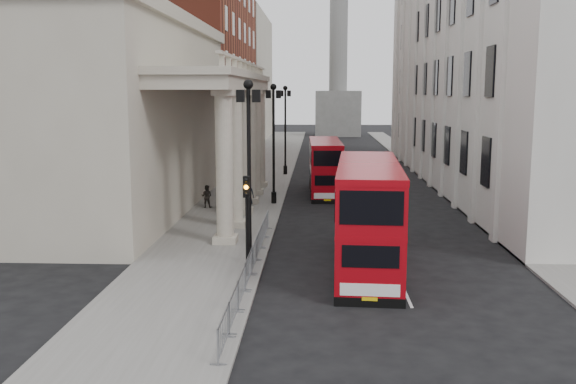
% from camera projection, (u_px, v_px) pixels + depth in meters
% --- Properties ---
extents(ground, '(260.00, 260.00, 0.00)m').
position_uv_depth(ground, '(254.00, 293.00, 25.44)').
color(ground, black).
rests_on(ground, ground).
extents(sidewalk_west, '(6.00, 140.00, 0.12)m').
position_uv_depth(sidewalk_west, '(254.00, 184.00, 55.17)').
color(sidewalk_west, slate).
rests_on(sidewalk_west, ground).
extents(sidewalk_east, '(3.00, 140.00, 0.12)m').
position_uv_depth(sidewalk_east, '(447.00, 185.00, 54.41)').
color(sidewalk_east, slate).
rests_on(sidewalk_east, ground).
extents(kerb, '(0.20, 140.00, 0.14)m').
position_uv_depth(kerb, '(288.00, 184.00, 55.03)').
color(kerb, slate).
rests_on(kerb, ground).
extents(portico_building, '(9.00, 28.00, 12.00)m').
position_uv_depth(portico_building, '(124.00, 120.00, 42.75)').
color(portico_building, '#A39B88').
rests_on(portico_building, ground).
extents(brick_building, '(9.00, 32.00, 22.00)m').
position_uv_depth(brick_building, '(202.00, 63.00, 71.57)').
color(brick_building, maroon).
rests_on(brick_building, ground).
extents(west_building_far, '(9.00, 30.00, 20.00)m').
position_uv_depth(west_building_far, '(238.00, 78.00, 103.30)').
color(west_building_far, '#A39B88').
rests_on(west_building_far, ground).
extents(east_building, '(8.00, 55.00, 25.00)m').
position_uv_depth(east_building, '(478.00, 37.00, 54.33)').
color(east_building, beige).
rests_on(east_building, ground).
extents(monument_column, '(8.00, 8.00, 54.20)m').
position_uv_depth(monument_column, '(338.00, 45.00, 113.45)').
color(monument_column, '#60605E').
rests_on(monument_column, ground).
extents(lamp_post_south, '(1.05, 0.44, 8.32)m').
position_uv_depth(lamp_post_south, '(249.00, 159.00, 28.65)').
color(lamp_post_south, black).
rests_on(lamp_post_south, sidewalk_west).
extents(lamp_post_mid, '(1.05, 0.44, 8.32)m').
position_uv_depth(lamp_post_mid, '(274.00, 135.00, 44.43)').
color(lamp_post_mid, black).
rests_on(lamp_post_mid, sidewalk_west).
extents(lamp_post_north, '(1.05, 0.44, 8.32)m').
position_uv_depth(lamp_post_north, '(285.00, 124.00, 60.22)').
color(lamp_post_north, black).
rests_on(lamp_post_north, sidewalk_west).
extents(traffic_light, '(0.28, 0.33, 4.30)m').
position_uv_depth(traffic_light, '(247.00, 207.00, 26.93)').
color(traffic_light, black).
rests_on(traffic_light, sidewalk_west).
extents(crowd_barriers, '(0.50, 18.75, 1.10)m').
position_uv_depth(crowd_barriers, '(251.00, 262.00, 27.54)').
color(crowd_barriers, gray).
rests_on(crowd_barriers, sidewalk_west).
extents(bus_near, '(3.30, 11.21, 4.78)m').
position_uv_depth(bus_near, '(368.00, 214.00, 28.74)').
color(bus_near, '#9E070F').
rests_on(bus_near, ground).
extents(bus_far, '(2.58, 9.68, 4.15)m').
position_uv_depth(bus_far, '(325.00, 166.00, 49.88)').
color(bus_far, '#9E070F').
rests_on(bus_far, ground).
extents(pedestrian_a, '(0.80, 0.71, 1.83)m').
position_uv_depth(pedestrian_a, '(233.00, 200.00, 40.86)').
color(pedestrian_a, black).
rests_on(pedestrian_a, sidewalk_west).
extents(pedestrian_b, '(0.82, 0.68, 1.54)m').
position_uv_depth(pedestrian_b, '(207.00, 196.00, 43.37)').
color(pedestrian_b, '#292521').
rests_on(pedestrian_b, sidewalk_west).
extents(pedestrian_c, '(0.89, 0.64, 1.69)m').
position_uv_depth(pedestrian_c, '(248.00, 194.00, 44.06)').
color(pedestrian_c, black).
rests_on(pedestrian_c, sidewalk_west).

